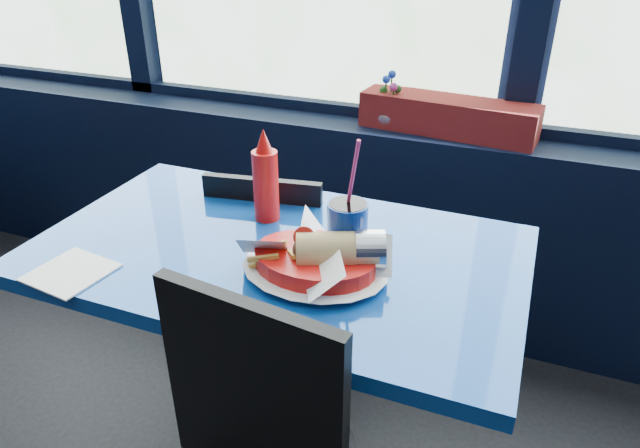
{
  "coord_description": "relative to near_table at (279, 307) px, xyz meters",
  "views": [
    {
      "loc": [
        0.85,
        0.91,
        1.47
      ],
      "look_at": [
        0.42,
        1.98,
        0.85
      ],
      "focal_mm": 32.0,
      "sensor_mm": 36.0,
      "label": 1
    }
  ],
  "objects": [
    {
      "name": "chair_near_back",
      "position": [
        -0.14,
        0.33,
        -0.1
      ],
      "size": [
        0.42,
        0.43,
        0.82
      ],
      "rotation": [
        0.0,
        0.0,
        3.31
      ],
      "color": "black",
      "rests_on": "ground"
    },
    {
      "name": "near_table",
      "position": [
        0.0,
        0.0,
        0.0
      ],
      "size": [
        1.2,
        0.7,
        0.75
      ],
      "color": "black",
      "rests_on": "ground"
    },
    {
      "name": "planter_box",
      "position": [
        0.25,
        0.87,
        0.29
      ],
      "size": [
        0.63,
        0.22,
        0.12
      ],
      "primitive_type": "cube",
      "rotation": [
        0.0,
        0.0,
        -0.11
      ],
      "color": "maroon",
      "rests_on": "window_sill"
    },
    {
      "name": "window_sill",
      "position": [
        -0.3,
        0.87,
        -0.17
      ],
      "size": [
        5.0,
        0.26,
        0.8
      ],
      "primitive_type": "cube",
      "color": "black",
      "rests_on": "ground"
    },
    {
      "name": "napkin",
      "position": [
        -0.39,
        -0.28,
        0.18
      ],
      "size": [
        0.18,
        0.18,
        0.0
      ],
      "primitive_type": "cube",
      "rotation": [
        0.0,
        0.0,
        -0.13
      ],
      "color": "white",
      "rests_on": "near_table"
    },
    {
      "name": "ketchup_bottle",
      "position": [
        -0.09,
        0.13,
        0.29
      ],
      "size": [
        0.07,
        0.07,
        0.25
      ],
      "color": "red",
      "rests_on": "near_table"
    },
    {
      "name": "soda_cup",
      "position": [
        0.18,
        0.01,
        0.26
      ],
      "size": [
        0.09,
        0.09,
        0.32
      ],
      "rotation": [
        0.0,
        0.0,
        0.14
      ],
      "color": "navy",
      "rests_on": "near_table"
    },
    {
      "name": "food_basket",
      "position": [
        0.14,
        -0.07,
        0.22
      ],
      "size": [
        0.31,
        0.3,
        0.11
      ],
      "rotation": [
        0.0,
        0.0,
        -0.05
      ],
      "color": "red",
      "rests_on": "near_table"
    },
    {
      "name": "flower_vase",
      "position": [
        0.04,
        0.85,
        0.29
      ],
      "size": [
        0.12,
        0.13,
        0.2
      ],
      "rotation": [
        0.0,
        0.0,
        0.37
      ],
      "color": "silver",
      "rests_on": "window_sill"
    }
  ]
}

